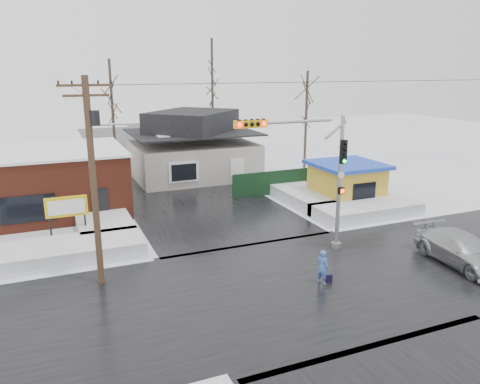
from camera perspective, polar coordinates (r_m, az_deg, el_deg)
name	(u,v)px	position (r m, az deg, el deg)	size (l,w,h in m)	color
ground	(298,284)	(21.24, 7.08, -11.10)	(120.00, 120.00, 0.00)	white
road_ns	(298,284)	(21.23, 7.08, -11.08)	(10.00, 120.00, 0.02)	black
road_ew	(298,284)	(21.23, 7.08, -11.08)	(120.00, 10.00, 0.02)	black
snowbank_nw	(72,250)	(25.10, -19.79, -6.71)	(7.00, 3.00, 0.80)	white
snowbank_ne	(366,210)	(31.28, 15.14, -2.07)	(7.00, 3.00, 0.80)	white
snowbank_nside_w	(101,217)	(29.93, -16.57, -2.95)	(3.00, 8.00, 0.80)	white
snowbank_nside_e	(300,194)	(34.16, 7.38, -0.23)	(3.00, 8.00, 0.80)	white
traffic_signal	(314,167)	(23.38, 9.03, 3.06)	(6.05, 0.68, 7.00)	gray
utility_pole	(94,171)	(20.46, -17.35, 2.50)	(3.15, 0.44, 9.00)	#382619
brick_building	(28,182)	(33.27, -24.43, 1.09)	(12.20, 8.20, 4.12)	maroon
marquee_sign	(66,208)	(26.98, -20.40, -1.84)	(2.20, 0.21, 2.55)	black
house	(193,147)	(40.74, -5.78, 5.48)	(10.40, 8.40, 5.76)	#AFA89E
kiosk	(346,183)	(33.60, 12.84, 1.13)	(4.60, 4.60, 2.88)	gold
fence	(282,182)	(35.49, 5.09, 1.25)	(8.00, 0.12, 1.80)	black
tree_far_left	(111,83)	(42.85, -15.50, 12.67)	(3.00, 3.00, 10.00)	#332821
tree_far_mid	(212,64)	(47.14, -3.43, 15.27)	(3.00, 3.00, 12.00)	#332821
tree_far_right	(307,92)	(42.47, 8.17, 11.96)	(3.00, 3.00, 9.00)	#332821
pedestrian	(323,267)	(21.11, 10.03, -9.03)	(0.57, 0.38, 1.58)	#4165B6
car	(462,250)	(25.16, 25.41, -6.39)	(2.11, 5.18, 1.50)	#B2B6B9
shopping_bag	(329,279)	(21.53, 10.80, -10.36)	(0.28, 0.12, 0.35)	black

